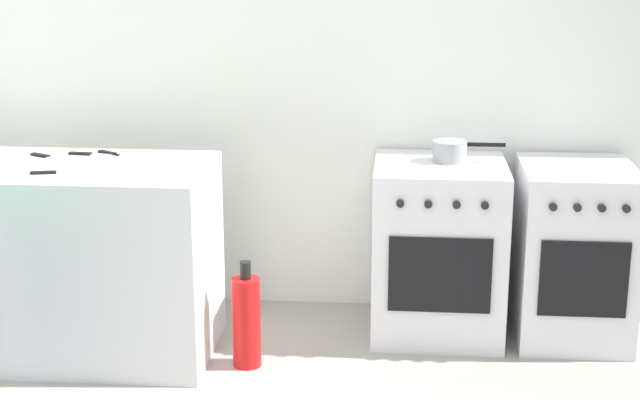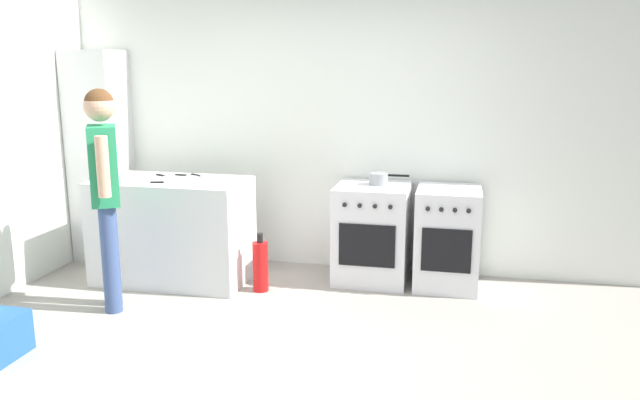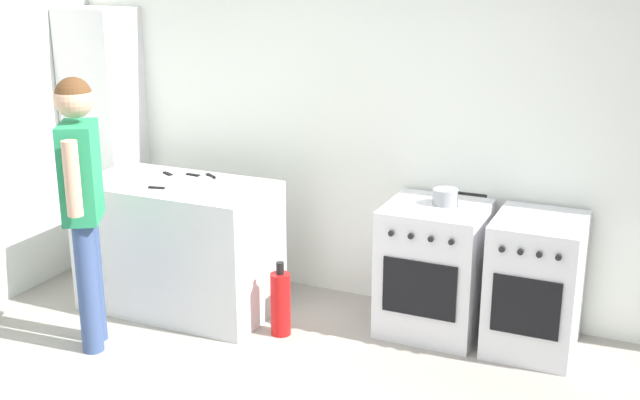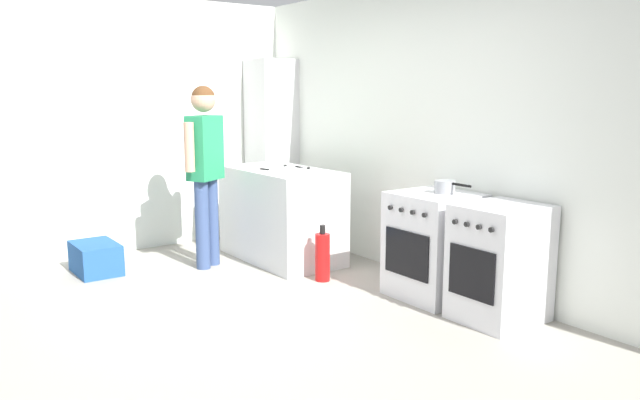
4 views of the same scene
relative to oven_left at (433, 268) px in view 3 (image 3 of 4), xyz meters
name	(u,v)px [view 3 (image 3 of 4)]	position (x,y,z in m)	size (l,w,h in m)	color
back_wall	(404,121)	(-0.35, 0.37, 0.87)	(6.00, 0.10, 2.60)	silver
counter_unit	(179,246)	(-1.70, -0.38, 0.02)	(1.30, 0.70, 0.90)	silver
oven_left	(433,268)	(0.00, 0.00, 0.00)	(0.63, 0.62, 0.85)	silver
oven_right	(535,284)	(0.65, 0.00, 0.00)	(0.53, 0.62, 0.85)	silver
pot	(446,197)	(0.05, 0.05, 0.48)	(0.34, 0.16, 0.10)	gray
knife_chef	(144,187)	(-1.82, -0.56, 0.48)	(0.31, 0.10, 0.01)	silver
knife_bread	(175,177)	(-1.78, -0.26, 0.48)	(0.33, 0.19, 0.01)	silver
knife_utility	(200,176)	(-1.64, -0.17, 0.48)	(0.25, 0.05, 0.01)	silver
knife_carving	(217,179)	(-1.49, -0.19, 0.48)	(0.29, 0.21, 0.01)	silver
person	(82,189)	(-1.88, -1.09, 0.60)	(0.34, 0.50, 1.70)	#384C7A
fire_extinguisher	(281,303)	(-0.87, -0.48, -0.21)	(0.13, 0.13, 0.50)	red
larder_cabinet	(106,141)	(-2.65, 0.10, 0.57)	(0.48, 0.44, 2.00)	silver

